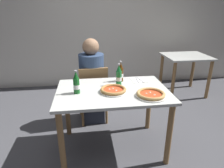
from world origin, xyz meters
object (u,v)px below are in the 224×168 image
object	(u,v)px
pizza_marinara_far	(113,90)
beer_bottle_right	(119,76)
dining_table_background	(185,64)
beer_bottle_left	(76,84)
dining_table_main	(113,100)
chair_behind_table	(93,91)
napkin_with_cutlery	(139,80)
pizza_margherita_near	(151,94)
beer_bottle_center	(121,73)
diner_seated	(92,83)

from	to	relation	value
pizza_marinara_far	beer_bottle_right	size ratio (longest dim) A/B	1.19
dining_table_background	beer_bottle_left	distance (m)	2.46
dining_table_main	pizza_marinara_far	xyz separation A→B (m)	(-0.00, -0.05, 0.14)
chair_behind_table	pizza_marinara_far	bearing A→B (deg)	100.59
beer_bottle_left	napkin_with_cutlery	world-z (taller)	beer_bottle_left
dining_table_main	beer_bottle_right	distance (m)	0.28
pizza_margherita_near	beer_bottle_center	world-z (taller)	beer_bottle_center
diner_seated	beer_bottle_right	xyz separation A→B (m)	(0.29, -0.51, 0.27)
diner_seated	pizza_marinara_far	world-z (taller)	diner_seated
pizza_marinara_far	napkin_with_cutlery	bearing A→B (deg)	40.83
dining_table_main	pizza_margherita_near	xyz separation A→B (m)	(0.36, -0.21, 0.14)
chair_behind_table	dining_table_background	size ratio (longest dim) A/B	1.06
diner_seated	dining_table_main	bearing A→B (deg)	-73.05
dining_table_main	beer_bottle_right	size ratio (longest dim) A/B	4.86
beer_bottle_center	beer_bottle_right	size ratio (longest dim) A/B	1.00
beer_bottle_right	pizza_marinara_far	bearing A→B (deg)	-114.55
beer_bottle_right	beer_bottle_left	bearing A→B (deg)	-158.69
pizza_margherita_near	beer_bottle_center	size ratio (longest dim) A/B	1.25
pizza_marinara_far	beer_bottle_left	xyz separation A→B (m)	(-0.38, 0.02, 0.08)
pizza_marinara_far	dining_table_background	bearing A→B (deg)	43.20
beer_bottle_center	napkin_with_cutlery	size ratio (longest dim) A/B	1.28
pizza_marinara_far	beer_bottle_center	world-z (taller)	beer_bottle_center
pizza_margherita_near	napkin_with_cutlery	xyz separation A→B (m)	(0.00, 0.47, -0.02)
dining_table_main	napkin_with_cutlery	distance (m)	0.46
beer_bottle_center	napkin_with_cutlery	distance (m)	0.25
diner_seated	napkin_with_cutlery	xyz separation A→B (m)	(0.56, -0.40, 0.17)
pizza_margherita_near	dining_table_background	bearing A→B (deg)	53.35
dining_table_background	beer_bottle_right	xyz separation A→B (m)	(-1.49, -1.28, 0.26)
beer_bottle_right	napkin_with_cutlery	xyz separation A→B (m)	(0.27, 0.11, -0.10)
diner_seated	beer_bottle_right	size ratio (longest dim) A/B	4.89
pizza_marinara_far	beer_bottle_left	size ratio (longest dim) A/B	1.19
dining_table_background	napkin_with_cutlery	bearing A→B (deg)	-136.13
napkin_with_cutlery	dining_table_main	bearing A→B (deg)	-144.13
chair_behind_table	dining_table_background	world-z (taller)	chair_behind_table
beer_bottle_left	napkin_with_cutlery	bearing A→B (deg)	21.52
pizza_margherita_near	napkin_with_cutlery	world-z (taller)	pizza_margherita_near
chair_behind_table	beer_bottle_right	bearing A→B (deg)	116.30
beer_bottle_left	pizza_marinara_far	bearing A→B (deg)	-3.10
dining_table_background	beer_bottle_left	bearing A→B (deg)	-143.21
beer_bottle_left	dining_table_main	bearing A→B (deg)	4.78
pizza_margherita_near	beer_bottle_right	distance (m)	0.46
beer_bottle_left	beer_bottle_center	distance (m)	0.59
diner_seated	pizza_margherita_near	size ratio (longest dim) A/B	3.92
diner_seated	pizza_margherita_near	xyz separation A→B (m)	(0.56, -0.87, 0.19)
chair_behind_table	beer_bottle_center	distance (m)	0.60
pizza_marinara_far	beer_bottle_right	distance (m)	0.24
napkin_with_cutlery	diner_seated	bearing A→B (deg)	144.33
dining_table_main	beer_bottle_center	distance (m)	0.37
chair_behind_table	pizza_margherita_near	world-z (taller)	chair_behind_table
beer_bottle_left	napkin_with_cutlery	distance (m)	0.80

